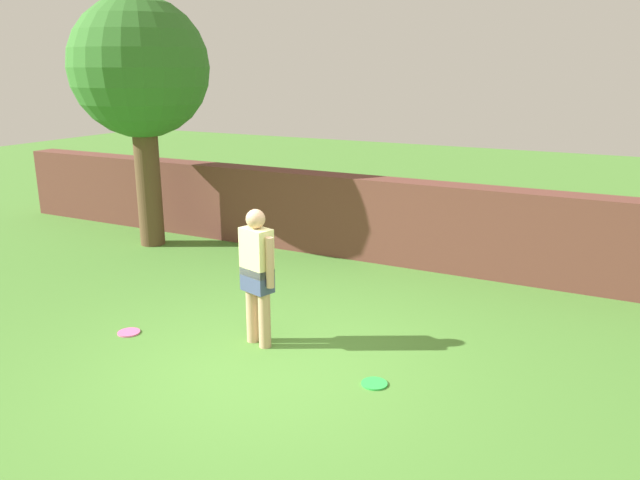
% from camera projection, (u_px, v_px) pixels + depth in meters
% --- Properties ---
extents(ground_plane, '(40.00, 40.00, 0.00)m').
position_uv_depth(ground_plane, '(269.00, 367.00, 6.69)').
color(ground_plane, '#4C8433').
extents(brick_wall, '(13.76, 0.50, 1.38)m').
position_uv_depth(brick_wall, '(321.00, 213.00, 10.73)').
color(brick_wall, brown).
rests_on(brick_wall, ground).
extents(tree, '(2.38, 2.38, 4.32)m').
position_uv_depth(tree, '(140.00, 71.00, 10.51)').
color(tree, brown).
rests_on(tree, ground).
extents(person, '(0.52, 0.32, 1.62)m').
position_uv_depth(person, '(257.00, 271.00, 7.00)').
color(person, tan).
rests_on(person, ground).
extents(frisbee_pink, '(0.27, 0.27, 0.02)m').
position_uv_depth(frisbee_pink, '(129.00, 332.00, 7.53)').
color(frisbee_pink, pink).
rests_on(frisbee_pink, ground).
extents(frisbee_green, '(0.27, 0.27, 0.02)m').
position_uv_depth(frisbee_green, '(374.00, 384.00, 6.31)').
color(frisbee_green, green).
rests_on(frisbee_green, ground).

